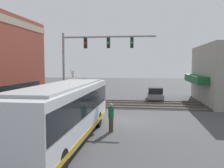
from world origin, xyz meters
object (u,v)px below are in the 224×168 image
Objects in this scene: city_bus at (65,110)px; pedestrian_at_crossing at (70,101)px; pedestrian_near_bus at (111,117)px; parked_car_grey at (155,94)px; crossing_signal at (73,85)px.

city_bus is 9.72m from pedestrian_at_crossing.
city_bus reaches higher than pedestrian_near_bus.
pedestrian_at_crossing is (-7.69, 8.00, 0.16)m from parked_car_grey.
parked_car_grey is at bearing -46.61° from crossing_signal.
pedestrian_at_crossing reaches higher than parked_car_grey.
pedestrian_near_bus is (-7.23, -4.59, -1.38)m from crossing_signal.
crossing_signal is 8.67m from pedestrian_near_bus.
crossing_signal is at bearing 14.14° from city_bus.
city_bus is 6.80× the size of pedestrian_at_crossing.
crossing_signal is at bearing -31.08° from pedestrian_at_crossing.
pedestrian_near_bus is 8.41m from pedestrian_at_crossing.
crossing_signal reaches higher than pedestrian_near_bus.
pedestrian_near_bus is (-14.63, 3.24, 0.22)m from parked_car_grey.
city_bus is 9.94m from crossing_signal.
crossing_signal is at bearing 133.39° from parked_car_grey.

